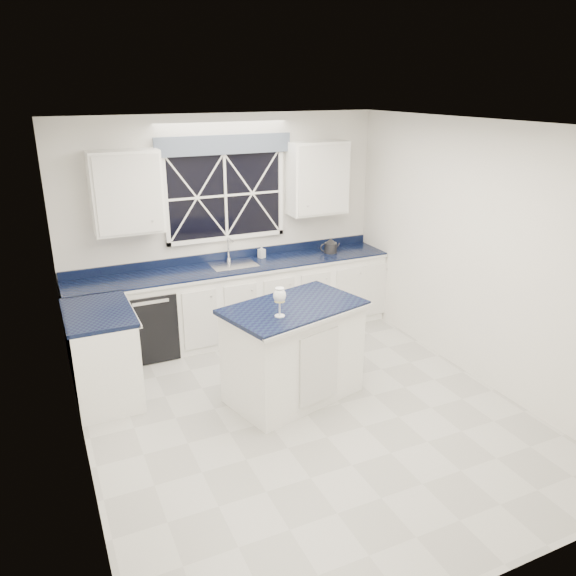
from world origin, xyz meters
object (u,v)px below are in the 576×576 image
island (293,351)px  faucet (229,249)px  dishwasher (147,321)px  kettle (331,246)px  wine_glass (280,297)px  soap_bottle (262,251)px

island → faucet: bearing=76.4°
dishwasher → faucet: (1.10, 0.19, 0.69)m
kettle → wine_glass: 2.35m
faucet → island: 1.89m
dishwasher → wine_glass: (0.90, -1.79, 0.78)m
faucet → kettle: bearing=-8.6°
wine_glass → faucet: bearing=84.3°
wine_glass → soap_bottle: bearing=72.5°
faucet → kettle: (1.32, -0.20, -0.07)m
island → dishwasher: bearing=110.6°
faucet → island: size_ratio=0.20×
kettle → wine_glass: wine_glass is taller
island → wine_glass: (-0.23, -0.19, 0.69)m
faucet → kettle: 1.34m
dishwasher → soap_bottle: size_ratio=4.93×
faucet → wine_glass: wine_glass is taller
dishwasher → soap_bottle: soap_bottle is taller
kettle → island: bearing=-117.6°
soap_bottle → dishwasher: bearing=-173.8°
dishwasher → kettle: kettle is taller
dishwasher → wine_glass: bearing=-63.2°
faucet → soap_bottle: faucet is taller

